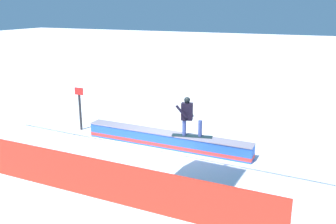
{
  "coord_description": "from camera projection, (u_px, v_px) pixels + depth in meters",
  "views": [
    {
      "loc": [
        -5.31,
        11.93,
        5.11
      ],
      "look_at": [
        -0.51,
        1.01,
        1.69
      ],
      "focal_mm": 39.71,
      "sensor_mm": 36.0,
      "label": 1
    }
  ],
  "objects": [
    {
      "name": "trail_marker",
      "position": [
        80.0,
        107.0,
        15.63
      ],
      "size": [
        0.4,
        0.1,
        1.83
      ],
      "color": "#262628",
      "rests_on": "ground_plane"
    },
    {
      "name": "ground_plane",
      "position": [
        166.0,
        147.0,
        13.96
      ],
      "size": [
        120.0,
        120.0,
        0.0
      ],
      "primitive_type": "plane",
      "color": "white"
    },
    {
      "name": "snowboarder",
      "position": [
        188.0,
        115.0,
        13.19
      ],
      "size": [
        1.49,
        0.64,
        1.45
      ],
      "color": "black",
      "rests_on": "grind_box"
    },
    {
      "name": "safety_fence",
      "position": [
        102.0,
        180.0,
        10.02
      ],
      "size": [
        9.81,
        0.32,
        1.17
      ],
      "primitive_type": "cube",
      "rotation": [
        0.0,
        0.0,
        -0.03
      ],
      "color": "red",
      "rests_on": "ground_plane"
    },
    {
      "name": "grind_box",
      "position": [
        166.0,
        140.0,
        13.89
      ],
      "size": [
        6.54,
        0.75,
        0.58
      ],
      "color": "blue",
      "rests_on": "ground_plane"
    }
  ]
}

